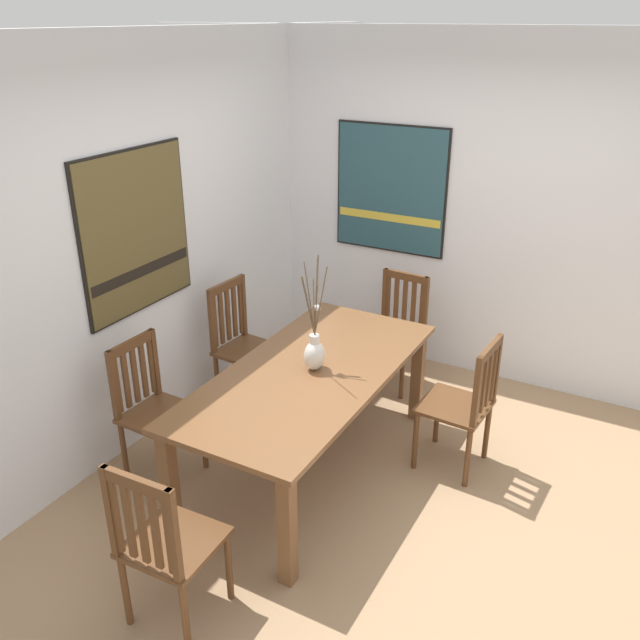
# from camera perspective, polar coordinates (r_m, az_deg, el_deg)

# --- Properties ---
(ground_plane) EXTENTS (6.40, 6.40, 0.03)m
(ground_plane) POSITION_cam_1_polar(r_m,az_deg,el_deg) (4.45, 6.00, -14.35)
(ground_plane) COLOR #A37F5B
(wall_back) EXTENTS (6.40, 0.12, 2.70)m
(wall_back) POSITION_cam_1_polar(r_m,az_deg,el_deg) (4.71, -14.58, 6.23)
(wall_back) COLOR silver
(wall_back) RESTS_ON ground_plane
(wall_side) EXTENTS (0.12, 6.40, 2.70)m
(wall_side) POSITION_cam_1_polar(r_m,az_deg,el_deg) (5.43, 14.51, 8.64)
(wall_side) COLOR silver
(wall_side) RESTS_ON ground_plane
(dining_table) EXTENTS (2.00, 0.94, 0.74)m
(dining_table) POSITION_cam_1_polar(r_m,az_deg,el_deg) (4.26, -0.92, -5.45)
(dining_table) COLOR brown
(dining_table) RESTS_ON ground_plane
(centerpiece_vase) EXTENTS (0.26, 0.21, 0.71)m
(centerpiece_vase) POSITION_cam_1_polar(r_m,az_deg,el_deg) (4.17, -0.44, -2.63)
(centerpiece_vase) COLOR silver
(centerpiece_vase) RESTS_ON dining_table
(chair_0) EXTENTS (0.44, 0.44, 0.90)m
(chair_0) POSITION_cam_1_polar(r_m,az_deg,el_deg) (5.42, 6.51, -0.59)
(chair_0) COLOR brown
(chair_0) RESTS_ON ground_plane
(chair_1) EXTENTS (0.43, 0.43, 0.93)m
(chair_1) POSITION_cam_1_polar(r_m,az_deg,el_deg) (4.44, -13.98, -7.13)
(chair_1) COLOR brown
(chair_1) RESTS_ON ground_plane
(chair_2) EXTENTS (0.44, 0.44, 0.94)m
(chair_2) POSITION_cam_1_polar(r_m,az_deg,el_deg) (4.45, 12.10, -6.90)
(chair_2) COLOR brown
(chair_2) RESTS_ON ground_plane
(chair_3) EXTENTS (0.45, 0.45, 0.96)m
(chair_3) POSITION_cam_1_polar(r_m,az_deg,el_deg) (5.13, -6.63, -1.86)
(chair_3) COLOR brown
(chair_3) RESTS_ON ground_plane
(chair_4) EXTENTS (0.43, 0.43, 0.96)m
(chair_4) POSITION_cam_1_polar(r_m,az_deg,el_deg) (3.42, -13.07, -17.87)
(chair_4) COLOR brown
(chair_4) RESTS_ON ground_plane
(painting_on_back_wall) EXTENTS (0.96, 0.05, 1.06)m
(painting_on_back_wall) POSITION_cam_1_polar(r_m,az_deg,el_deg) (4.53, -15.37, 7.19)
(painting_on_back_wall) COLOR black
(painting_on_side_wall) EXTENTS (0.05, 0.96, 1.04)m
(painting_on_side_wall) POSITION_cam_1_polar(r_m,az_deg,el_deg) (5.60, 6.03, 10.95)
(painting_on_side_wall) COLOR black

